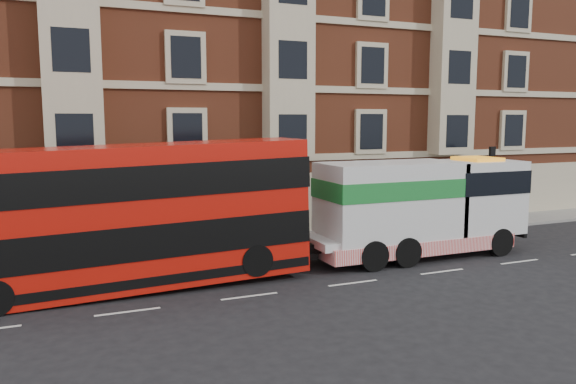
% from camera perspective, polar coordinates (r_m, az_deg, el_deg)
% --- Properties ---
extents(ground, '(120.00, 120.00, 0.00)m').
position_cam_1_polar(ground, '(20.94, 6.62, -9.18)').
color(ground, black).
rests_on(ground, ground).
extents(sidewalk, '(90.00, 3.00, 0.15)m').
position_cam_1_polar(sidewalk, '(27.49, -1.10, -4.96)').
color(sidewalk, slate).
rests_on(sidewalk, ground).
extents(victorian_terrace, '(45.00, 12.00, 20.40)m').
position_cam_1_polar(victorian_terrace, '(34.33, -5.12, 14.23)').
color(victorian_terrace, brown).
rests_on(victorian_terrace, ground).
extents(lamp_post_west, '(0.35, 0.15, 4.35)m').
position_cam_1_polar(lamp_post_west, '(24.20, -13.27, -0.59)').
color(lamp_post_west, black).
rests_on(lamp_post_west, sidewalk).
extents(lamp_post_east, '(0.35, 0.15, 4.35)m').
position_cam_1_polar(lamp_post_east, '(32.41, 19.92, 1.14)').
color(lamp_post_east, black).
rests_on(lamp_post_east, sidewalk).
extents(double_decker_bus, '(12.50, 2.87, 5.06)m').
position_cam_1_polar(double_decker_bus, '(20.31, -15.78, -2.16)').
color(double_decker_bus, red).
rests_on(double_decker_bus, ground).
extents(tow_truck, '(10.02, 2.96, 4.17)m').
position_cam_1_polar(tow_truck, '(24.87, 13.02, -1.45)').
color(tow_truck, silver).
rests_on(tow_truck, ground).
extents(pedestrian, '(0.74, 0.61, 1.76)m').
position_cam_1_polar(pedestrian, '(24.45, -12.77, -4.42)').
color(pedestrian, '#181B30').
rests_on(pedestrian, sidewalk).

